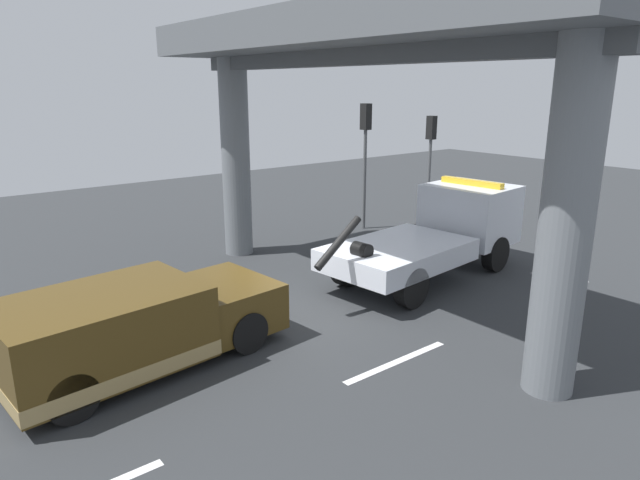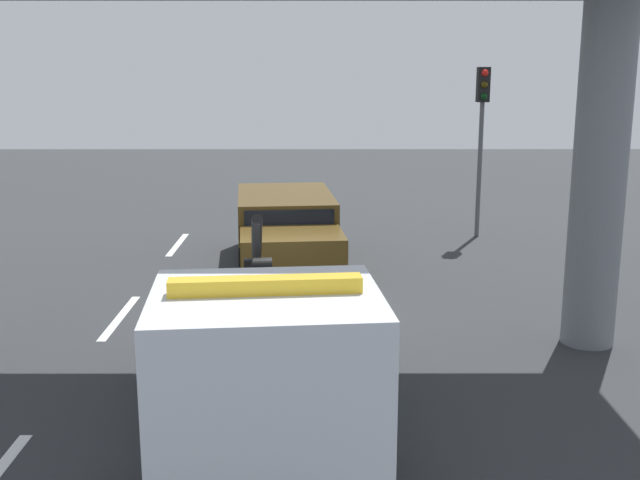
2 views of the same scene
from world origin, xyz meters
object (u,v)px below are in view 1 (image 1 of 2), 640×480
Objects in this scene: tow_truck_white at (442,230)px; traffic_light_far at (366,139)px; towed_van_green at (133,328)px; traffic_light_mid at (431,143)px.

traffic_light_far is at bearing 71.17° from tow_truck_white.
towed_van_green is 11.87m from traffic_light_far.
traffic_light_far is 3.52m from traffic_light_mid.
tow_truck_white is 7.38m from traffic_light_mid.
traffic_light_far is 1.14× the size of traffic_light_mid.
tow_truck_white is 1.86× the size of traffic_light_mid.
towed_van_green is (-8.77, -0.08, -0.42)m from tow_truck_white.
traffic_light_far is at bearing 180.00° from traffic_light_mid.
tow_truck_white is 1.64× the size of traffic_light_far.
tow_truck_white is at bearing -136.31° from traffic_light_mid.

